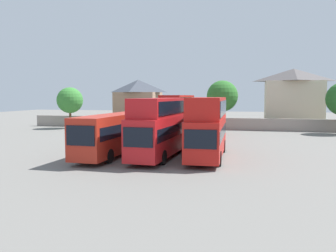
{
  "coord_description": "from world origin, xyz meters",
  "views": [
    {
      "loc": [
        7.46,
        -28.15,
        5.07
      ],
      "look_at": [
        0.0,
        3.0,
        2.33
      ],
      "focal_mm": 37.68,
      "sensor_mm": 36.0,
      "label": 1
    }
  ],
  "objects_px": {
    "bus_5": "(206,122)",
    "house_terrace_left": "(138,102)",
    "bus_1": "(115,132)",
    "house_terrace_centre": "(293,98)",
    "tree_behind_wall": "(222,96)",
    "bus_4": "(178,113)",
    "bus_3": "(208,124)",
    "tree_left_of_lot": "(70,100)",
    "bus_2": "(163,123)"
  },
  "relations": [
    {
      "from": "house_terrace_left",
      "to": "tree_left_of_lot",
      "type": "height_order",
      "value": "house_terrace_left"
    },
    {
      "from": "bus_4",
      "to": "bus_5",
      "type": "relative_size",
      "value": 1.08
    },
    {
      "from": "bus_1",
      "to": "tree_behind_wall",
      "type": "bearing_deg",
      "value": 167.35
    },
    {
      "from": "bus_3",
      "to": "house_terrace_centre",
      "type": "distance_m",
      "value": 32.75
    },
    {
      "from": "bus_3",
      "to": "house_terrace_left",
      "type": "xyz_separation_m",
      "value": [
        -16.45,
        31.85,
        1.27
      ]
    },
    {
      "from": "bus_5",
      "to": "house_terrace_centre",
      "type": "xyz_separation_m",
      "value": [
        11.76,
        17.01,
        2.83
      ]
    },
    {
      "from": "bus_2",
      "to": "bus_5",
      "type": "distance_m",
      "value": 14.27
    },
    {
      "from": "tree_left_of_lot",
      "to": "bus_4",
      "type": "bearing_deg",
      "value": -20.93
    },
    {
      "from": "bus_2",
      "to": "house_terrace_left",
      "type": "distance_m",
      "value": 34.27
    },
    {
      "from": "bus_3",
      "to": "house_terrace_left",
      "type": "distance_m",
      "value": 35.87
    },
    {
      "from": "bus_3",
      "to": "tree_behind_wall",
      "type": "xyz_separation_m",
      "value": [
        -1.07,
        26.84,
        2.24
      ]
    },
    {
      "from": "house_terrace_centre",
      "to": "tree_behind_wall",
      "type": "relative_size",
      "value": 1.26
    },
    {
      "from": "tree_left_of_lot",
      "to": "bus_5",
      "type": "bearing_deg",
      "value": -17.88
    },
    {
      "from": "bus_3",
      "to": "tree_left_of_lot",
      "type": "xyz_separation_m",
      "value": [
        -24.18,
        21.34,
        1.59
      ]
    },
    {
      "from": "bus_2",
      "to": "house_terrace_left",
      "type": "bearing_deg",
      "value": -155.89
    },
    {
      "from": "bus_2",
      "to": "tree_left_of_lot",
      "type": "xyz_separation_m",
      "value": [
        -20.4,
        21.31,
        1.62
      ]
    },
    {
      "from": "bus_3",
      "to": "house_terrace_centre",
      "type": "bearing_deg",
      "value": 160.69
    },
    {
      "from": "house_terrace_left",
      "to": "tree_behind_wall",
      "type": "height_order",
      "value": "house_terrace_left"
    },
    {
      "from": "bus_4",
      "to": "house_terrace_left",
      "type": "bearing_deg",
      "value": -149.26
    },
    {
      "from": "house_terrace_centre",
      "to": "tree_left_of_lot",
      "type": "relative_size",
      "value": 1.47
    },
    {
      "from": "bus_3",
      "to": "bus_5",
      "type": "relative_size",
      "value": 0.94
    },
    {
      "from": "house_terrace_left",
      "to": "bus_5",
      "type": "bearing_deg",
      "value": -50.58
    },
    {
      "from": "house_terrace_centre",
      "to": "bus_1",
      "type": "bearing_deg",
      "value": -119.35
    },
    {
      "from": "bus_2",
      "to": "bus_4",
      "type": "height_order",
      "value": "bus_4"
    },
    {
      "from": "bus_3",
      "to": "bus_4",
      "type": "relative_size",
      "value": 0.87
    },
    {
      "from": "bus_1",
      "to": "tree_behind_wall",
      "type": "xyz_separation_m",
      "value": [
        6.86,
        27.3,
        3.03
      ]
    },
    {
      "from": "bus_2",
      "to": "bus_4",
      "type": "bearing_deg",
      "value": -170.83
    },
    {
      "from": "bus_2",
      "to": "tree_behind_wall",
      "type": "xyz_separation_m",
      "value": [
        2.71,
        26.81,
        2.27
      ]
    },
    {
      "from": "house_terrace_left",
      "to": "house_terrace_centre",
      "type": "distance_m",
      "value": 26.32
    },
    {
      "from": "bus_3",
      "to": "bus_5",
      "type": "height_order",
      "value": "bus_3"
    },
    {
      "from": "tree_left_of_lot",
      "to": "bus_2",
      "type": "bearing_deg",
      "value": -46.25
    },
    {
      "from": "bus_5",
      "to": "bus_1",
      "type": "bearing_deg",
      "value": -19.23
    },
    {
      "from": "bus_4",
      "to": "tree_left_of_lot",
      "type": "distance_m",
      "value": 20.09
    },
    {
      "from": "bus_5",
      "to": "house_terrace_left",
      "type": "xyz_separation_m",
      "value": [
        -14.54,
        17.69,
        2.11
      ]
    },
    {
      "from": "bus_4",
      "to": "house_terrace_centre",
      "type": "height_order",
      "value": "house_terrace_centre"
    },
    {
      "from": "bus_1",
      "to": "bus_2",
      "type": "height_order",
      "value": "bus_2"
    },
    {
      "from": "tree_behind_wall",
      "to": "bus_3",
      "type": "bearing_deg",
      "value": -87.71
    },
    {
      "from": "bus_1",
      "to": "tree_left_of_lot",
      "type": "height_order",
      "value": "tree_left_of_lot"
    },
    {
      "from": "house_terrace_centre",
      "to": "tree_behind_wall",
      "type": "distance_m",
      "value": 11.75
    },
    {
      "from": "bus_5",
      "to": "tree_left_of_lot",
      "type": "relative_size",
      "value": 1.74
    },
    {
      "from": "tree_behind_wall",
      "to": "house_terrace_left",
      "type": "bearing_deg",
      "value": 161.97
    },
    {
      "from": "bus_1",
      "to": "bus_5",
      "type": "bearing_deg",
      "value": 159.05
    },
    {
      "from": "bus_1",
      "to": "bus_5",
      "type": "distance_m",
      "value": 15.8
    },
    {
      "from": "bus_4",
      "to": "tree_left_of_lot",
      "type": "bearing_deg",
      "value": -112.07
    },
    {
      "from": "bus_1",
      "to": "tree_behind_wall",
      "type": "height_order",
      "value": "tree_behind_wall"
    },
    {
      "from": "tree_left_of_lot",
      "to": "tree_behind_wall",
      "type": "height_order",
      "value": "tree_behind_wall"
    },
    {
      "from": "bus_2",
      "to": "tree_left_of_lot",
      "type": "bearing_deg",
      "value": -133.85
    },
    {
      "from": "house_terrace_centre",
      "to": "bus_4",
      "type": "bearing_deg",
      "value": -132.03
    },
    {
      "from": "bus_5",
      "to": "house_terrace_left",
      "type": "bearing_deg",
      "value": -137.41
    },
    {
      "from": "bus_3",
      "to": "house_terrace_centre",
      "type": "relative_size",
      "value": 1.11
    }
  ]
}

